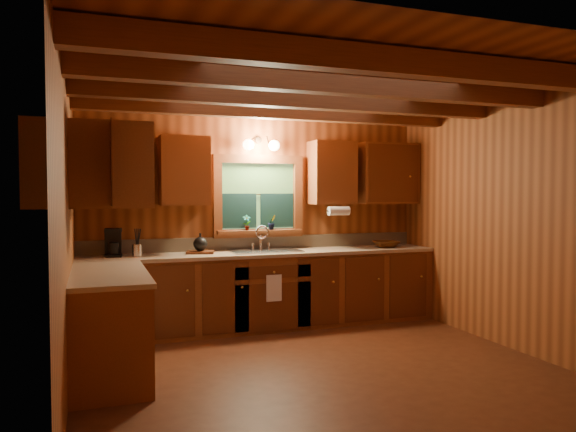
{
  "coord_description": "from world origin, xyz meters",
  "views": [
    {
      "loc": [
        -1.92,
        -4.53,
        1.59
      ],
      "look_at": [
        0.0,
        0.8,
        1.35
      ],
      "focal_mm": 34.12,
      "sensor_mm": 36.0,
      "label": 1
    }
  ],
  "objects_px": {
    "cutting_board": "(200,252)",
    "coffee_maker": "(113,243)",
    "wicker_basket": "(386,244)",
    "sink": "(265,255)"
  },
  "relations": [
    {
      "from": "coffee_maker",
      "to": "wicker_basket",
      "type": "bearing_deg",
      "value": 3.88
    },
    {
      "from": "coffee_maker",
      "to": "wicker_basket",
      "type": "relative_size",
      "value": 0.94
    },
    {
      "from": "sink",
      "to": "coffee_maker",
      "type": "bearing_deg",
      "value": 177.59
    },
    {
      "from": "cutting_board",
      "to": "coffee_maker",
      "type": "bearing_deg",
      "value": -165.58
    },
    {
      "from": "sink",
      "to": "coffee_maker",
      "type": "height_order",
      "value": "coffee_maker"
    },
    {
      "from": "coffee_maker",
      "to": "wicker_basket",
      "type": "distance_m",
      "value": 3.3
    },
    {
      "from": "coffee_maker",
      "to": "cutting_board",
      "type": "height_order",
      "value": "coffee_maker"
    },
    {
      "from": "sink",
      "to": "cutting_board",
      "type": "xyz_separation_m",
      "value": [
        -0.76,
        0.06,
        0.06
      ]
    },
    {
      "from": "cutting_board",
      "to": "wicker_basket",
      "type": "xyz_separation_m",
      "value": [
        2.35,
        -0.11,
        0.03
      ]
    },
    {
      "from": "sink",
      "to": "cutting_board",
      "type": "bearing_deg",
      "value": 175.77
    }
  ]
}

